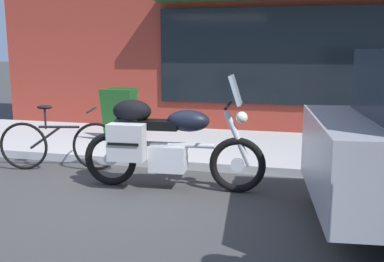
% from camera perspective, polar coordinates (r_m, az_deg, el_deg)
% --- Properties ---
extents(ground_plane, '(80.00, 80.00, 0.00)m').
position_cam_1_polar(ground_plane, '(5.61, -10.52, -7.35)').
color(ground_plane, '#3A3A3A').
extents(touring_motorcycle, '(2.28, 0.76, 1.42)m').
position_cam_1_polar(touring_motorcycle, '(5.38, -3.95, -1.21)').
color(touring_motorcycle, black).
rests_on(touring_motorcycle, ground_plane).
extents(parked_bicycle, '(1.69, 0.55, 0.93)m').
position_cam_1_polar(parked_bicycle, '(6.53, -16.74, -1.63)').
color(parked_bicycle, black).
rests_on(parked_bicycle, ground_plane).
extents(sandwich_board_sign, '(0.55, 0.41, 0.91)m').
position_cam_1_polar(sandwich_board_sign, '(7.66, -9.34, 2.05)').
color(sandwich_board_sign, '#1E511E').
rests_on(sandwich_board_sign, sidewalk_curb).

